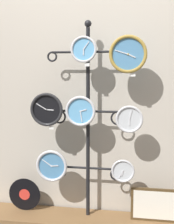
# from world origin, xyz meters

# --- Properties ---
(shop_wall) EXTENTS (4.40, 0.04, 2.80)m
(shop_wall) POSITION_xyz_m (0.00, 0.57, 1.40)
(shop_wall) COLOR #BCB2A3
(shop_wall) RESTS_ON ground_plane
(low_shelf) EXTENTS (2.20, 0.36, 0.06)m
(low_shelf) POSITION_xyz_m (0.00, 0.35, 0.03)
(low_shelf) COLOR brown
(low_shelf) RESTS_ON ground_plane
(display_stand) EXTENTS (0.73, 0.33, 1.79)m
(display_stand) POSITION_xyz_m (-0.00, 0.41, 0.62)
(display_stand) COLOR black
(display_stand) RESTS_ON ground_plane
(clock_top_center) EXTENTS (0.22, 0.04, 0.22)m
(clock_top_center) POSITION_xyz_m (-0.02, 0.33, 1.54)
(clock_top_center) COLOR #60A8DB
(clock_top_right) EXTENTS (0.31, 0.04, 0.31)m
(clock_top_right) POSITION_xyz_m (0.34, 0.32, 1.50)
(clock_top_right) COLOR #4C84B2
(clock_middle_left) EXTENTS (0.29, 0.04, 0.29)m
(clock_middle_left) POSITION_xyz_m (-0.34, 0.31, 1.03)
(clock_middle_left) COLOR black
(clock_middle_center) EXTENTS (0.26, 0.04, 0.26)m
(clock_middle_center) POSITION_xyz_m (-0.05, 0.31, 1.02)
(clock_middle_center) COLOR #60A8DB
(clock_middle_right) EXTENTS (0.23, 0.04, 0.23)m
(clock_middle_right) POSITION_xyz_m (0.36, 0.30, 0.97)
(clock_middle_right) COLOR silver
(clock_bottom_left) EXTENTS (0.28, 0.04, 0.28)m
(clock_bottom_left) POSITION_xyz_m (-0.31, 0.32, 0.53)
(clock_bottom_left) COLOR #4C84B2
(clock_bottom_right) EXTENTS (0.20, 0.04, 0.20)m
(clock_bottom_right) POSITION_xyz_m (0.32, 0.31, 0.52)
(clock_bottom_right) COLOR silver
(vinyl_record) EXTENTS (0.31, 0.01, 0.31)m
(vinyl_record) POSITION_xyz_m (-0.60, 0.40, 0.21)
(vinyl_record) COLOR black
(vinyl_record) RESTS_ON low_shelf
(picture_frame) EXTENTS (0.41, 0.02, 0.29)m
(picture_frame) POSITION_xyz_m (0.59, 0.38, 0.21)
(picture_frame) COLOR #4C381E
(picture_frame) RESTS_ON low_shelf
(price_tag_upper) EXTENTS (0.04, 0.00, 0.03)m
(price_tag_upper) POSITION_xyz_m (0.01, 0.33, 1.41)
(price_tag_upper) COLOR white
(price_tag_mid) EXTENTS (0.04, 0.00, 0.03)m
(price_tag_mid) POSITION_xyz_m (0.39, 0.32, 1.33)
(price_tag_mid) COLOR white
(price_tag_lower) EXTENTS (0.04, 0.00, 0.03)m
(price_tag_lower) POSITION_xyz_m (-0.30, 0.31, 0.87)
(price_tag_lower) COLOR white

